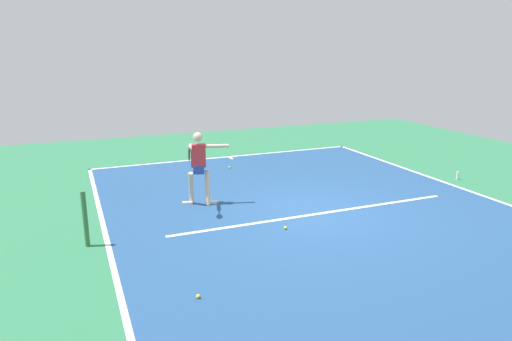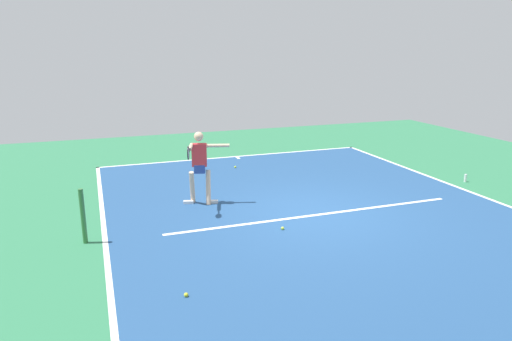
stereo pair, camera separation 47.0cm
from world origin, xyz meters
The scene contains 13 objects.
ground_plane centered at (0.00, 0.00, 0.00)m, with size 21.88×21.88×0.00m, color #2D754C.
court_surface centered at (0.00, 0.00, 0.00)m, with size 9.06×11.97×0.00m, color navy.
court_line_baseline_near centered at (0.00, -5.93, 0.00)m, with size 9.06×0.10×0.01m, color white.
court_line_sideline_left centered at (-4.48, 0.00, 0.00)m, with size 0.10×11.97×0.01m, color white.
court_line_sideline_right centered at (4.48, 0.00, 0.00)m, with size 0.10×11.97×0.01m, color white.
court_line_service centered at (0.00, 0.12, 0.00)m, with size 6.80×0.10×0.01m, color white.
court_line_centre_mark centered at (0.00, -5.73, 0.00)m, with size 0.10×0.30×0.01m, color white.
net_post centered at (4.83, 0.00, 0.54)m, with size 0.09×0.09×1.07m, color #38753D.
tennis_player centered at (2.25, -1.49, 0.99)m, with size 1.15×1.17×1.74m.
tennis_ball_centre_court centered at (0.49, -4.46, 0.03)m, with size 0.07×0.07×0.07m, color #CCE033.
tennis_ball_near_service_line centered at (3.42, 2.59, 0.03)m, with size 0.07×0.07×0.07m, color yellow.
tennis_ball_near_player centered at (1.06, 0.66, 0.03)m, with size 0.07×0.07×0.07m, color #C6E53D.
water_bottle centered at (-5.04, -0.86, 0.11)m, with size 0.07×0.07×0.22m, color white.
Camera 2 is at (4.51, 8.74, 3.58)m, focal length 32.46 mm.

